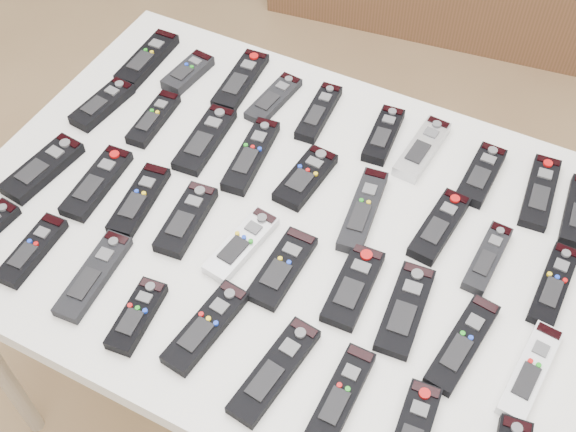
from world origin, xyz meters
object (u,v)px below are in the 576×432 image
at_px(remote_6, 422,149).
at_px(remote_10, 102,104).
at_px(remote_1, 188,73).
at_px(remote_17, 487,258).
at_px(remote_4, 319,112).
at_px(remote_31, 94,275).
at_px(remote_34, 275,371).
at_px(remote_32, 137,316).
at_px(remote_30, 32,250).
at_px(remote_25, 353,286).
at_px(remote_13, 251,156).
at_px(remote_33, 206,327).
at_px(remote_3, 274,99).
at_px(remote_35, 341,396).
at_px(remote_26, 405,309).
at_px(remote_7, 481,175).
at_px(remote_23, 242,245).
at_px(remote_0, 147,59).
at_px(remote_18, 554,285).
at_px(remote_20, 97,183).
at_px(remote_27, 463,344).
at_px(remote_15, 363,210).
at_px(remote_21, 139,200).
at_px(remote_5, 383,135).
at_px(remote_24, 282,268).
at_px(remote_19, 43,168).
at_px(remote_2, 241,80).
at_px(remote_8, 540,192).
at_px(remote_16, 439,226).
at_px(remote_28, 530,371).
at_px(remote_11, 154,119).

relative_size(remote_6, remote_10, 1.14).
distance_m(remote_1, remote_17, 0.79).
bearing_deg(remote_4, remote_31, -111.70).
bearing_deg(remote_34, remote_32, -169.27).
bearing_deg(remote_30, remote_25, 16.81).
bearing_deg(remote_13, remote_33, -78.76).
bearing_deg(remote_3, remote_35, -47.53).
distance_m(remote_3, remote_26, 0.59).
bearing_deg(remote_33, remote_7, 67.00).
xyz_separation_m(remote_23, remote_35, (0.29, -0.19, 0.00)).
xyz_separation_m(remote_0, remote_18, (0.99, -0.19, -0.00)).
bearing_deg(remote_0, remote_20, -72.35).
bearing_deg(remote_27, remote_15, 151.94).
bearing_deg(remote_21, remote_17, 7.58).
distance_m(remote_15, remote_31, 0.52).
relative_size(remote_21, remote_25, 1.03).
bearing_deg(remote_5, remote_18, -32.21).
relative_size(remote_23, remote_27, 0.88).
distance_m(remote_18, remote_21, 0.79).
height_order(remote_15, remote_24, remote_15).
relative_size(remote_1, remote_19, 0.75).
relative_size(remote_2, remote_4, 1.13).
bearing_deg(remote_3, remote_33, -67.55).
bearing_deg(remote_8, remote_16, -135.43).
distance_m(remote_28, remote_34, 0.42).
relative_size(remote_17, remote_32, 1.12).
distance_m(remote_13, remote_33, 0.41).
distance_m(remote_15, remote_34, 0.38).
height_order(remote_2, remote_31, same).
relative_size(remote_2, remote_19, 1.09).
distance_m(remote_13, remote_28, 0.67).
bearing_deg(remote_33, remote_1, 131.15).
xyz_separation_m(remote_6, remote_27, (0.22, -0.39, -0.00)).
bearing_deg(remote_35, remote_16, 86.52).
height_order(remote_23, remote_24, remote_23).
xyz_separation_m(remote_11, remote_16, (0.64, 0.00, 0.00)).
relative_size(remote_32, remote_33, 0.78).
relative_size(remote_21, remote_33, 0.96).
relative_size(remote_25, remote_27, 0.87).
height_order(remote_4, remote_17, same).
relative_size(remote_23, remote_30, 1.08).
bearing_deg(remote_27, remote_7, 110.52).
distance_m(remote_5, remote_20, 0.60).
distance_m(remote_10, remote_35, 0.84).
xyz_separation_m(remote_16, remote_35, (-0.02, -0.40, -0.00)).
xyz_separation_m(remote_6, remote_35, (0.08, -0.57, 0.00)).
bearing_deg(remote_3, remote_19, -122.51).
bearing_deg(remote_21, remote_8, 21.03).
bearing_deg(remote_23, remote_35, -25.67).
bearing_deg(remote_4, remote_21, -122.58).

